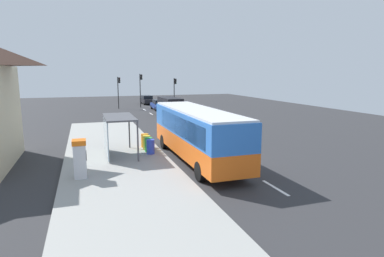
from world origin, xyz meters
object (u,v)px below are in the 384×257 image
traffic_light_near_side (175,88)px  white_van (170,105)px  traffic_light_far_side (119,88)px  traffic_light_median (141,85)px  ticket_machine (80,159)px  recycling_bin_orange (145,140)px  bus (196,131)px  recycling_bin_yellow (147,142)px  bus_shelter (114,126)px  sedan_near (147,100)px  recycling_bin_blue (151,147)px  recycling_bin_green (149,144)px  sedan_far (159,105)px

traffic_light_near_side → white_van: bearing=-108.7°
traffic_light_far_side → traffic_light_median: size_ratio=0.91×
ticket_machine → recycling_bin_orange: ticket_machine is taller
ticket_machine → bus: bearing=15.5°
ticket_machine → recycling_bin_yellow: 6.71m
recycling_bin_yellow → traffic_light_far_side: bearing=87.8°
traffic_light_near_side → bus_shelter: (-11.92, -29.10, -0.98)m
sedan_near → ticket_machine: ticket_machine is taller
recycling_bin_yellow → traffic_light_median: traffic_light_median is taller
bus → white_van: 21.92m
recycling_bin_blue → recycling_bin_yellow: size_ratio=1.00×
recycling_bin_green → white_van: bearing=71.4°
recycling_bin_blue → bus_shelter: (-2.21, 0.33, 1.44)m
sedan_near → recycling_bin_yellow: (-6.50, -34.75, -0.14)m
sedan_near → recycling_bin_orange: sedan_near is taller
recycling_bin_blue → traffic_light_far_side: bearing=87.9°
recycling_bin_yellow → traffic_light_far_side: (1.10, 28.83, 2.55)m
traffic_light_median → bus_shelter: bearing=-102.5°
traffic_light_near_side → traffic_light_median: (-5.11, 1.60, 0.40)m
traffic_light_far_side → bus_shelter: 30.10m
bus → sedan_far: bearing=82.0°
traffic_light_median → bus_shelter: size_ratio=1.31×
sedan_near → recycling_bin_orange: size_ratio=4.68×
sedan_near → recycling_bin_blue: (-6.50, -36.15, -0.14)m
traffic_light_near_side → bus_shelter: 31.46m
recycling_bin_blue → bus_shelter: size_ratio=0.24×
ticket_machine → recycling_bin_green: size_ratio=2.04×
sedan_near → traffic_light_far_side: 8.36m
bus → traffic_light_median: 33.00m
recycling_bin_blue → traffic_light_near_side: traffic_light_near_side is taller
ticket_machine → traffic_light_near_side: size_ratio=0.42×
ticket_machine → sedan_far: bearing=70.4°
recycling_bin_green → sedan_near: bearing=79.6°
bus_shelter → recycling_bin_green: bearing=9.4°
recycling_bin_orange → traffic_light_near_side: traffic_light_near_side is taller
white_van → traffic_light_far_side: size_ratio=1.09×
ticket_machine → traffic_light_far_side: 34.46m
white_van → bus: bearing=-100.3°
traffic_light_median → bus: bearing=-93.7°
white_van → recycling_bin_orange: size_ratio=5.53×
sedan_far → traffic_light_median: size_ratio=0.84×
bus → recycling_bin_yellow: (-2.49, 3.26, -1.19)m
bus → traffic_light_far_side: (-1.39, 32.10, 1.36)m
recycling_bin_yellow → recycling_bin_orange: bearing=90.0°
white_van → sedan_far: white_van is taller
recycling_bin_green → traffic_light_median: (4.60, 30.33, 2.82)m
white_van → traffic_light_near_side: bearing=71.3°
sedan_far → recycling_bin_blue: sedan_far is taller
sedan_far → traffic_light_far_side: 6.94m
sedan_far → ticket_machine: 32.21m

